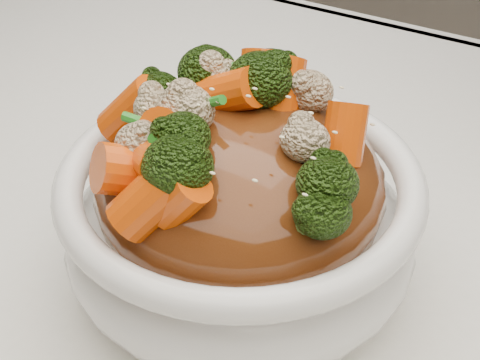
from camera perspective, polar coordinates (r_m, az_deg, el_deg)
The scene contains 8 objects.
tablecloth at distance 0.49m, azimuth 2.26°, elevation -7.05°, with size 1.20×0.80×0.04m, color white.
bowl at distance 0.43m, azimuth 0.00°, elevation -3.59°, with size 0.22×0.22×0.09m, color white, non-canonical shape.
sauce_base at distance 0.41m, azimuth 0.00°, elevation -0.35°, with size 0.18×0.18×0.10m, color #50250D.
carrots at distance 0.37m, azimuth 0.00°, elevation 7.53°, with size 0.18×0.18×0.05m, color #DC4B07, non-canonical shape.
broccoli at distance 0.37m, azimuth 0.00°, elevation 7.40°, with size 0.18×0.18×0.05m, color black, non-canonical shape.
cauliflower at distance 0.37m, azimuth 0.00°, elevation 7.12°, with size 0.18×0.18×0.04m, color #CCB38B, non-canonical shape.
scallions at distance 0.37m, azimuth 0.00°, elevation 7.67°, with size 0.13×0.13×0.02m, color #20791C, non-canonical shape.
sesame_seeds at distance 0.37m, azimuth 0.00°, elevation 7.67°, with size 0.16×0.16×0.01m, color beige, non-canonical shape.
Camera 1 is at (0.16, -0.31, 1.07)m, focal length 50.00 mm.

